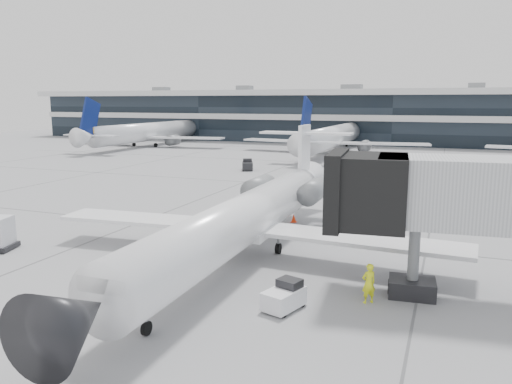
% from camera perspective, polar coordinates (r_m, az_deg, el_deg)
% --- Properties ---
extents(ground, '(220.00, 220.00, 0.00)m').
position_cam_1_polar(ground, '(33.29, 1.34, -4.96)').
color(ground, gray).
rests_on(ground, ground).
extents(terminal, '(170.00, 22.00, 10.00)m').
position_cam_1_polar(terminal, '(112.78, 15.91, 8.02)').
color(terminal, black).
rests_on(terminal, ground).
extents(bg_jet_left, '(32.00, 40.00, 9.60)m').
position_cam_1_polar(bg_jet_left, '(102.30, -11.97, 5.18)').
color(bg_jet_left, white).
rests_on(bg_jet_left, ground).
extents(bg_jet_center, '(32.00, 40.00, 9.60)m').
position_cam_1_polar(bg_jet_center, '(87.71, 8.77, 4.47)').
color(bg_jet_center, white).
rests_on(bg_jet_center, ground).
extents(regional_jet, '(24.23, 30.13, 6.97)m').
position_cam_1_polar(regional_jet, '(28.20, -1.03, -2.79)').
color(regional_jet, white).
rests_on(regional_jet, ground).
extents(ramp_worker, '(0.79, 0.76, 1.81)m').
position_cam_1_polar(ramp_worker, '(22.79, 12.75, -10.14)').
color(ramp_worker, '#F4FF1A').
rests_on(ramp_worker, ground).
extents(baggage_tug, '(1.67, 2.18, 1.22)m').
position_cam_1_polar(baggage_tug, '(21.83, 3.28, -11.83)').
color(baggage_tug, white).
rests_on(baggage_tug, ground).
extents(traffic_cone, '(0.53, 0.53, 0.60)m').
position_cam_1_polar(traffic_cone, '(36.84, 4.33, -3.03)').
color(traffic_cone, '#FF330D').
rests_on(traffic_cone, ground).
extents(far_tug, '(2.13, 2.63, 1.45)m').
position_cam_1_polar(far_tug, '(64.44, -0.98, 3.08)').
color(far_tug, black).
rests_on(far_tug, ground).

